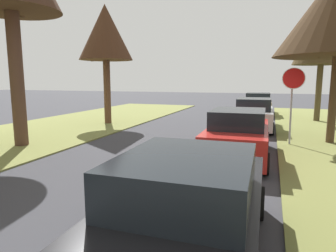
% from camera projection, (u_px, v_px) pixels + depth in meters
% --- Properties ---
extents(stop_sign_far, '(0.81, 0.73, 2.91)m').
position_uv_depth(stop_sign_far, '(293.00, 89.00, 11.16)').
color(stop_sign_far, '#9EA0A5').
rests_on(stop_sign_far, grass_verge_right).
extents(street_tree_right_far, '(3.21, 3.21, 7.29)m').
position_uv_depth(street_tree_right_far, '(323.00, 30.00, 17.17)').
color(street_tree_right_far, brown).
rests_on(street_tree_right_far, grass_verge_right).
extents(street_tree_left_far, '(2.94, 2.94, 6.51)m').
position_uv_depth(street_tree_left_far, '(105.00, 33.00, 16.28)').
color(street_tree_left_far, brown).
rests_on(street_tree_left_far, grass_verge_left).
extents(parked_sedan_black, '(2.00, 4.43, 1.57)m').
position_uv_depth(parked_sedan_black, '(189.00, 214.00, 3.99)').
color(parked_sedan_black, black).
rests_on(parked_sedan_black, ground).
extents(parked_sedan_red, '(2.00, 4.43, 1.57)m').
position_uv_depth(parked_sedan_red, '(238.00, 135.00, 9.58)').
color(parked_sedan_red, red).
rests_on(parked_sedan_red, ground).
extents(parked_sedan_silver, '(2.00, 4.43, 1.57)m').
position_uv_depth(parked_sedan_silver, '(254.00, 115.00, 15.21)').
color(parked_sedan_silver, '#BCBCC1').
rests_on(parked_sedan_silver, ground).
extents(parked_sedan_tan, '(2.00, 4.43, 1.57)m').
position_uv_depth(parked_sedan_tan, '(258.00, 104.00, 21.53)').
color(parked_sedan_tan, tan).
rests_on(parked_sedan_tan, ground).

